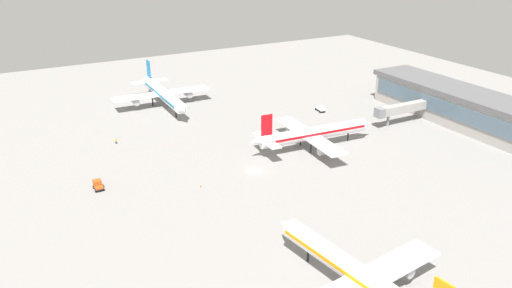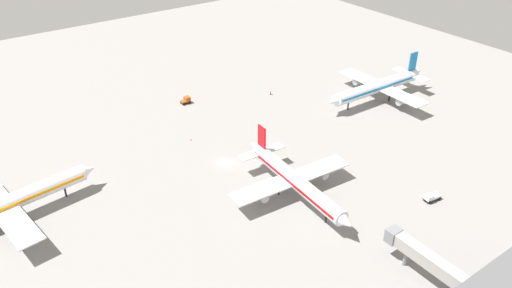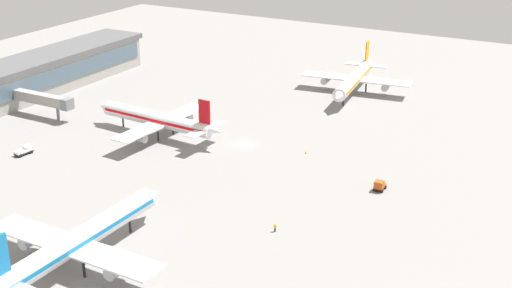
# 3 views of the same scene
# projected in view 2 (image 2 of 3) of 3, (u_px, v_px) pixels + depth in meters

# --- Properties ---
(ground) EXTENTS (288.00, 288.00, 0.00)m
(ground) POSITION_uv_depth(u_px,v_px,m) (225.00, 163.00, 137.39)
(ground) COLOR gray
(airplane_at_gate) EXTENTS (42.86, 34.60, 13.05)m
(airplane_at_gate) POSITION_uv_depth(u_px,v_px,m) (8.00, 203.00, 114.11)
(airplane_at_gate) COLOR white
(airplane_at_gate) RESTS_ON ground
(airplane_taxiing) EXTENTS (44.59, 35.66, 13.59)m
(airplane_taxiing) POSITION_uv_depth(u_px,v_px,m) (378.00, 86.00, 169.20)
(airplane_taxiing) COLOR white
(airplane_taxiing) RESTS_ON ground
(airplane_distant) EXTENTS (32.96, 41.05, 12.49)m
(airplane_distant) POSITION_uv_depth(u_px,v_px,m) (295.00, 180.00, 122.36)
(airplane_distant) COLOR white
(airplane_distant) RESTS_ON ground
(pushback_tractor) EXTENTS (4.62, 2.71, 1.90)m
(pushback_tractor) POSITION_uv_depth(u_px,v_px,m) (431.00, 197.00, 122.38)
(pushback_tractor) COLOR black
(pushback_tractor) RESTS_ON ground
(baggage_tug) EXTENTS (3.23, 2.25, 2.30)m
(baggage_tug) POSITION_uv_depth(u_px,v_px,m) (186.00, 100.00, 168.68)
(baggage_tug) COLOR black
(baggage_tug) RESTS_ON ground
(ground_crew_worker) EXTENTS (0.39, 0.58, 1.67)m
(ground_crew_worker) POSITION_uv_depth(u_px,v_px,m) (271.00, 93.00, 174.60)
(ground_crew_worker) COLOR #1E2338
(ground_crew_worker) RESTS_ON ground
(jet_bridge) EXTENTS (3.13, 21.01, 6.74)m
(jet_bridge) POSITION_uv_depth(u_px,v_px,m) (428.00, 260.00, 97.93)
(jet_bridge) COLOR #9E9993
(jet_bridge) RESTS_ON ground
(safety_cone_near_gate) EXTENTS (0.44, 0.44, 0.60)m
(safety_cone_near_gate) POSITION_uv_depth(u_px,v_px,m) (191.00, 140.00, 147.71)
(safety_cone_near_gate) COLOR #EA590C
(safety_cone_near_gate) RESTS_ON ground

